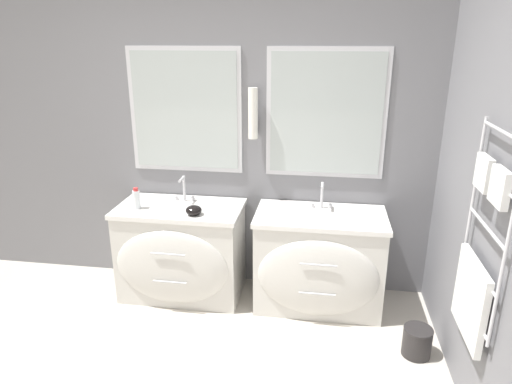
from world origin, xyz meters
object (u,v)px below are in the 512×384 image
vanity_right (319,261)px  amenity_bowl (194,210)px  waste_bin (417,341)px  vanity_left (181,251)px  toiletry_bottle (136,199)px

vanity_right → amenity_bowl: amenity_bowl is taller
vanity_right → waste_bin: 0.91m
vanity_left → vanity_right: 1.13m
vanity_right → waste_bin: (0.69, -0.51, -0.29)m
vanity_left → amenity_bowl: amenity_bowl is taller
vanity_left → toiletry_bottle: bearing=-169.9°
vanity_right → amenity_bowl: (-0.96, -0.12, 0.42)m
waste_bin → vanity_left: bearing=164.3°
vanity_left → amenity_bowl: (0.16, -0.12, 0.42)m
vanity_right → toiletry_bottle: toiletry_bottle is taller
toiletry_bottle → waste_bin: toiletry_bottle is taller
vanity_left → waste_bin: vanity_left is taller
vanity_left → vanity_right: size_ratio=1.00×
amenity_bowl → toiletry_bottle: bearing=172.7°
amenity_bowl → vanity_right: bearing=7.0°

